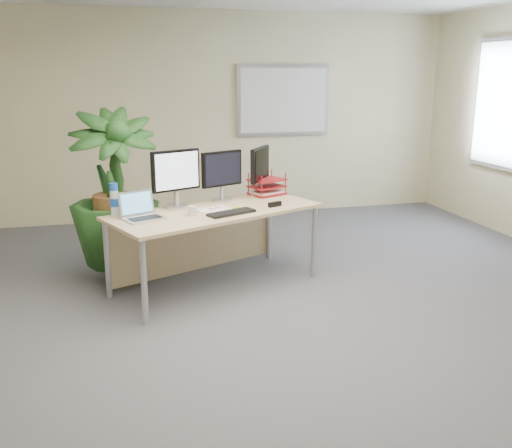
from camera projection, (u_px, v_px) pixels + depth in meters
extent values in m
plane|color=#4D4C52|center=(284.00, 347.00, 4.12)|extent=(8.00, 8.00, 0.00)
cube|color=#BFB487|center=(195.00, 117.00, 7.51)|extent=(7.00, 0.04, 2.70)
cube|color=#B2B2B7|center=(283.00, 100.00, 7.72)|extent=(1.30, 0.03, 0.95)
cube|color=white|center=(284.00, 101.00, 7.70)|extent=(1.20, 0.01, 0.85)
cube|color=#B2B2B7|center=(509.00, 105.00, 6.71)|extent=(0.03, 1.30, 1.55)
cube|color=white|center=(508.00, 105.00, 6.70)|extent=(0.01, 1.20, 1.45)
cube|color=tan|center=(215.00, 211.00, 5.11)|extent=(2.06, 1.47, 0.03)
cube|color=tan|center=(195.00, 241.00, 5.49)|extent=(1.66, 0.72, 0.58)
cylinder|color=#AFB0B4|center=(144.00, 282.00, 4.41)|extent=(0.05, 0.05, 0.70)
cylinder|color=#AFB0B4|center=(314.00, 242.00, 5.46)|extent=(0.05, 0.05, 0.70)
cylinder|color=#AFB0B4|center=(107.00, 260.00, 4.94)|extent=(0.05, 0.05, 0.70)
cylinder|color=#AFB0B4|center=(269.00, 227.00, 6.00)|extent=(0.05, 0.05, 0.70)
imported|color=#173B15|center=(115.00, 202.00, 5.31)|extent=(0.95, 0.95, 1.50)
cylinder|color=#AFB0B4|center=(177.00, 207.00, 5.18)|extent=(0.21, 0.21, 0.02)
cylinder|color=#AFB0B4|center=(177.00, 199.00, 5.16)|extent=(0.04, 0.04, 0.13)
cube|color=black|center=(176.00, 170.00, 5.10)|extent=(0.45, 0.22, 0.36)
cube|color=silver|center=(177.00, 171.00, 5.08)|extent=(0.40, 0.17, 0.32)
cylinder|color=#AFB0B4|center=(222.00, 200.00, 5.45)|extent=(0.20, 0.20, 0.02)
cylinder|color=#AFB0B4|center=(222.00, 193.00, 5.43)|extent=(0.04, 0.04, 0.12)
cube|color=black|center=(222.00, 169.00, 5.37)|extent=(0.41, 0.20, 0.33)
cube|color=black|center=(223.00, 169.00, 5.35)|extent=(0.36, 0.16, 0.29)
cylinder|color=#AFB0B4|center=(260.00, 194.00, 5.70)|extent=(0.20, 0.20, 0.02)
cylinder|color=#AFB0B4|center=(260.00, 188.00, 5.69)|extent=(0.04, 0.04, 0.12)
cube|color=black|center=(260.00, 164.00, 5.63)|extent=(0.28, 0.38, 0.33)
cube|color=black|center=(262.00, 164.00, 5.62)|extent=(0.23, 0.33, 0.30)
cube|color=silver|center=(144.00, 219.00, 4.76)|extent=(0.37, 0.32, 0.02)
cube|color=black|center=(145.00, 218.00, 4.75)|extent=(0.30, 0.23, 0.00)
cube|color=silver|center=(136.00, 203.00, 4.83)|extent=(0.31, 0.17, 0.21)
cube|color=#5CAFED|center=(137.00, 203.00, 4.83)|extent=(0.27, 0.14, 0.17)
cube|color=black|center=(231.00, 213.00, 4.95)|extent=(0.45, 0.30, 0.02)
cylinder|color=beige|center=(192.00, 211.00, 4.89)|extent=(0.07, 0.07, 0.08)
torus|color=beige|center=(187.00, 211.00, 4.88)|extent=(0.06, 0.03, 0.06)
cube|color=silver|center=(215.00, 210.00, 5.07)|extent=(0.35, 0.31, 0.01)
cylinder|color=orange|center=(215.00, 208.00, 5.10)|extent=(0.12, 0.08, 0.01)
cylinder|color=yellow|center=(234.00, 208.00, 5.14)|extent=(0.11, 0.07, 0.02)
cylinder|color=silver|center=(115.00, 203.00, 4.84)|extent=(0.07, 0.07, 0.23)
cylinder|color=blue|center=(114.00, 187.00, 4.81)|extent=(0.07, 0.07, 0.06)
cylinder|color=blue|center=(115.00, 202.00, 4.84)|extent=(0.07, 0.07, 0.07)
cube|color=maroon|center=(267.00, 193.00, 5.73)|extent=(0.40, 0.36, 0.01)
cube|color=maroon|center=(267.00, 186.00, 5.71)|extent=(0.40, 0.36, 0.01)
cube|color=maroon|center=(267.00, 180.00, 5.69)|extent=(0.40, 0.36, 0.01)
cube|color=silver|center=(267.00, 192.00, 5.72)|extent=(0.36, 0.32, 0.02)
cube|color=black|center=(275.00, 204.00, 5.22)|extent=(0.14, 0.09, 0.05)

